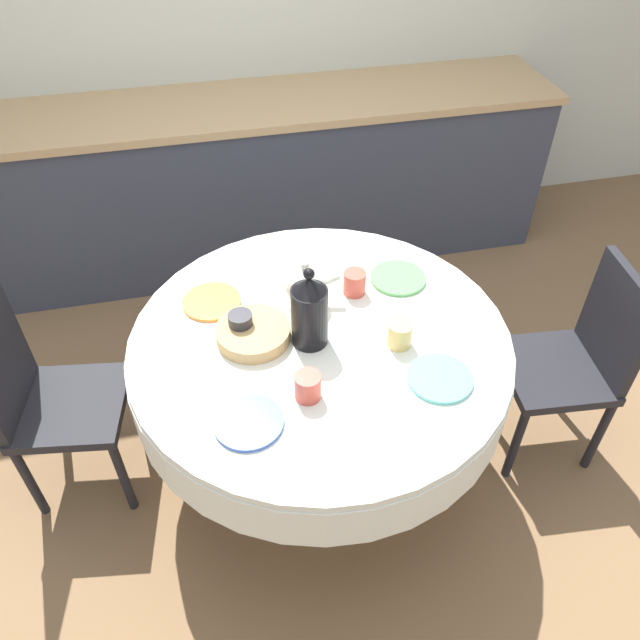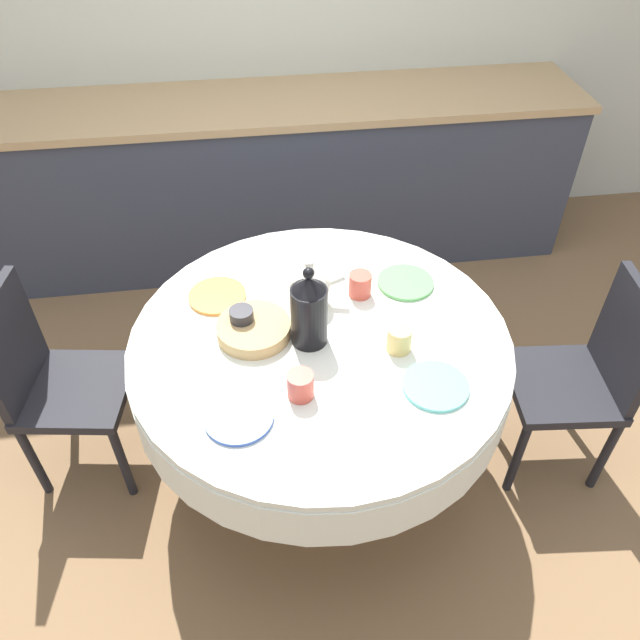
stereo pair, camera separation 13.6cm
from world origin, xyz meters
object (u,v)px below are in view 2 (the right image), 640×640
(chair_left, at_px, (585,373))
(chair_right, at_px, (53,378))
(coffee_carafe, at_px, (309,311))
(teapot, at_px, (310,285))

(chair_left, height_order, chair_right, same)
(chair_right, bearing_deg, coffee_carafe, 89.05)
(coffee_carafe, relative_size, teapot, 1.50)
(chair_right, xyz_separation_m, coffee_carafe, (0.97, -0.17, 0.38))
(chair_left, relative_size, chair_right, 1.00)
(teapot, bearing_deg, coffee_carafe, -97.94)
(teapot, bearing_deg, chair_left, -15.32)
(chair_right, relative_size, coffee_carafe, 2.82)
(chair_left, bearing_deg, teapot, 80.09)
(chair_left, bearing_deg, coffee_carafe, 90.77)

